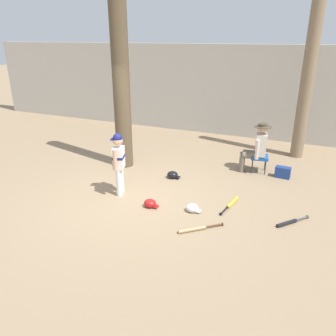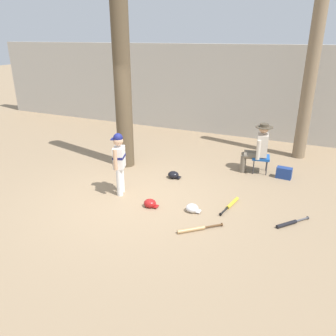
{
  "view_description": "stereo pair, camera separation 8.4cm",
  "coord_description": "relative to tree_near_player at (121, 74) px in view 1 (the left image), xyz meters",
  "views": [
    {
      "loc": [
        3.09,
        -5.24,
        3.08
      ],
      "look_at": [
        0.72,
        0.11,
        0.75
      ],
      "focal_mm": 35.63,
      "sensor_mm": 36.0,
      "label": 1
    },
    {
      "loc": [
        3.17,
        -5.21,
        3.08
      ],
      "look_at": [
        0.72,
        0.11,
        0.75
      ],
      "focal_mm": 35.63,
      "sensor_mm": 36.0,
      "label": 2
    }
  ],
  "objects": [
    {
      "name": "ground_plane",
      "position": [
        1.13,
        -1.59,
        -2.25
      ],
      "size": [
        60.0,
        60.0,
        0.0
      ],
      "primitive_type": "plane",
      "color": "#937A5B"
    },
    {
      "name": "concrete_back_wall",
      "position": [
        1.13,
        3.92,
        -0.83
      ],
      "size": [
        18.0,
        0.36,
        2.85
      ],
      "primitive_type": "cube",
      "color": "#ADA89E",
      "rests_on": "ground"
    },
    {
      "name": "tree_near_player",
      "position": [
        0.0,
        0.0,
        0.0
      ],
      "size": [
        0.61,
        0.61,
        5.12
      ],
      "color": "brown",
      "rests_on": "ground"
    },
    {
      "name": "tree_behind_spectator",
      "position": [
        3.95,
        2.49,
        -0.07
      ],
      "size": [
        0.51,
        0.51,
        4.9
      ],
      "color": "#7F6B51",
      "rests_on": "ground"
    },
    {
      "name": "young_ballplayer",
      "position": [
        0.76,
        -1.47,
        -1.51
      ],
      "size": [
        0.45,
        0.56,
        1.31
      ],
      "color": "white",
      "rests_on": "ground"
    },
    {
      "name": "folding_stool",
      "position": [
        3.19,
        0.91,
        -1.89
      ],
      "size": [
        0.46,
        0.46,
        0.41
      ],
      "color": "#194C9E",
      "rests_on": "ground"
    },
    {
      "name": "seated_spectator",
      "position": [
        3.1,
        0.9,
        -1.61
      ],
      "size": [
        0.68,
        0.54,
        1.2
      ],
      "color": "#6B6051",
      "rests_on": "ground"
    },
    {
      "name": "handbag_beside_stool",
      "position": [
        3.77,
        0.78,
        -2.12
      ],
      "size": [
        0.35,
        0.2,
        0.26
      ],
      "primitive_type": "cube",
      "rotation": [
        0.0,
        0.0,
        -0.06
      ],
      "color": "navy",
      "rests_on": "ground"
    },
    {
      "name": "bat_yellow_trainer",
      "position": [
        3.01,
        -1.05,
        -2.22
      ],
      "size": [
        0.19,
        0.79,
        0.07
      ],
      "color": "yellow",
      "rests_on": "ground"
    },
    {
      "name": "bat_black_composite",
      "position": [
        4.11,
        -1.33,
        -2.22
      ],
      "size": [
        0.51,
        0.6,
        0.07
      ],
      "color": "black",
      "rests_on": "ground"
    },
    {
      "name": "bat_wood_tan",
      "position": [
        2.68,
        -2.19,
        -2.22
      ],
      "size": [
        0.65,
        0.6,
        0.07
      ],
      "color": "tan",
      "rests_on": "ground"
    },
    {
      "name": "batting_helmet_black",
      "position": [
        1.44,
        -0.28,
        -2.18
      ],
      "size": [
        0.3,
        0.23,
        0.17
      ],
      "color": "black",
      "rests_on": "ground"
    },
    {
      "name": "batting_helmet_red",
      "position": [
        1.6,
        -1.75,
        -2.18
      ],
      "size": [
        0.29,
        0.22,
        0.17
      ],
      "color": "#A81919",
      "rests_on": "ground"
    },
    {
      "name": "batting_helmet_white",
      "position": [
        2.41,
        -1.59,
        -2.18
      ],
      "size": [
        0.28,
        0.22,
        0.16
      ],
      "color": "silver",
      "rests_on": "ground"
    }
  ]
}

